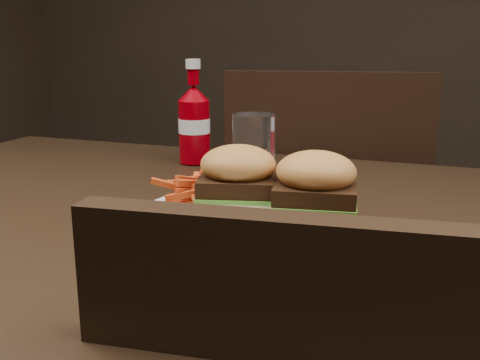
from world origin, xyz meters
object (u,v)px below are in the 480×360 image
(chair_far, at_px, (322,258))
(ketchup_bottle, at_px, (194,132))
(tumbler, at_px, (254,148))
(plate, at_px, (237,215))
(dining_table, at_px, (182,220))

(chair_far, xyz_separation_m, ketchup_bottle, (-0.17, -0.40, 0.38))
(ketchup_bottle, distance_m, tumbler, 0.17)
(ketchup_bottle, bearing_deg, chair_far, 66.50)
(plate, bearing_deg, ketchup_bottle, 123.72)
(chair_far, relative_size, tumbler, 4.11)
(dining_table, relative_size, tumbler, 10.91)
(dining_table, relative_size, ketchup_bottle, 10.38)
(ketchup_bottle, bearing_deg, tumbler, -30.47)
(ketchup_bottle, height_order, tumbler, ketchup_bottle)
(dining_table, distance_m, tumbler, 0.20)
(chair_far, height_order, plate, plate)
(chair_far, bearing_deg, tumbler, 75.23)
(plate, height_order, tumbler, tumbler)
(tumbler, bearing_deg, plate, -77.12)
(tumbler, bearing_deg, ketchup_bottle, 149.53)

